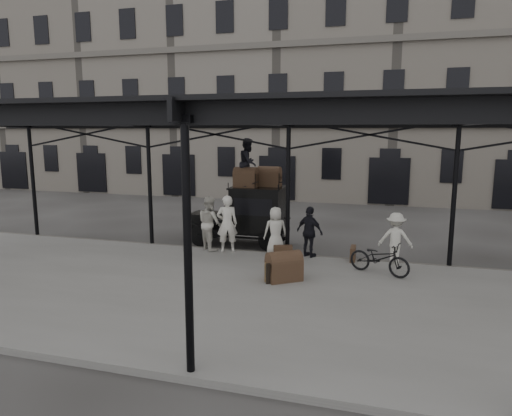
# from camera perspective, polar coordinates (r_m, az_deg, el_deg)

# --- Properties ---
(ground) EXTENTS (120.00, 120.00, 0.00)m
(ground) POSITION_cam_1_polar(r_m,az_deg,el_deg) (13.42, 2.11, -8.47)
(ground) COLOR #383533
(ground) RESTS_ON ground
(platform) EXTENTS (28.00, 8.00, 0.15)m
(platform) POSITION_cam_1_polar(r_m,az_deg,el_deg) (11.58, -0.31, -11.09)
(platform) COLOR slate
(platform) RESTS_ON ground
(canopy) EXTENTS (22.50, 9.00, 4.74)m
(canopy) POSITION_cam_1_polar(r_m,az_deg,el_deg) (11.10, 0.08, 11.83)
(canopy) COLOR black
(canopy) RESTS_ON ground
(building_frontage) EXTENTS (64.00, 8.00, 14.00)m
(building_frontage) POSITION_cam_1_polar(r_m,az_deg,el_deg) (30.67, 10.57, 14.77)
(building_frontage) COLOR slate
(building_frontage) RESTS_ON ground
(taxi) EXTENTS (3.65, 1.55, 2.18)m
(taxi) POSITION_cam_1_polar(r_m,az_deg,el_deg) (16.67, -0.76, -0.62)
(taxi) COLOR black
(taxi) RESTS_ON ground
(porter_left) EXTENTS (0.82, 0.69, 1.92)m
(porter_left) POSITION_cam_1_polar(r_m,az_deg,el_deg) (15.25, -3.64, -1.97)
(porter_left) COLOR silver
(porter_left) RESTS_ON platform
(porter_midleft) EXTENTS (1.13, 1.11, 1.84)m
(porter_midleft) POSITION_cam_1_polar(r_m,az_deg,el_deg) (15.61, -5.80, -1.88)
(porter_midleft) COLOR beige
(porter_midleft) RESTS_ON platform
(porter_centre) EXTENTS (0.91, 0.78, 1.58)m
(porter_centre) POSITION_cam_1_polar(r_m,az_deg,el_deg) (14.95, 2.46, -2.86)
(porter_centre) COLOR beige
(porter_centre) RESTS_ON platform
(porter_official) EXTENTS (1.04, 0.78, 1.64)m
(porter_official) POSITION_cam_1_polar(r_m,az_deg,el_deg) (14.72, 6.73, -2.98)
(porter_official) COLOR black
(porter_official) RESTS_ON platform
(porter_right) EXTENTS (1.04, 0.62, 1.57)m
(porter_right) POSITION_cam_1_polar(r_m,az_deg,el_deg) (14.56, 17.04, -3.63)
(porter_right) COLOR silver
(porter_right) RESTS_ON platform
(bicycle) EXTENTS (1.88, 1.25, 0.93)m
(bicycle) POSITION_cam_1_polar(r_m,az_deg,el_deg) (13.44, 15.17, -6.05)
(bicycle) COLOR black
(bicycle) RESTS_ON platform
(porter_roof) EXTENTS (0.69, 0.87, 1.73)m
(porter_roof) POSITION_cam_1_polar(r_m,az_deg,el_deg) (16.36, -0.97, 5.69)
(porter_roof) COLOR black
(porter_roof) RESTS_ON taxi
(steamer_trunk_roof_near) EXTENTS (0.83, 0.53, 0.60)m
(steamer_trunk_roof_near) POSITION_cam_1_polar(r_m,az_deg,el_deg) (16.28, -1.29, 3.67)
(steamer_trunk_roof_near) COLOR #4F3725
(steamer_trunk_roof_near) RESTS_ON taxi
(steamer_trunk_roof_far) EXTENTS (0.86, 0.56, 0.61)m
(steamer_trunk_roof_far) POSITION_cam_1_polar(r_m,az_deg,el_deg) (16.51, 1.67, 3.76)
(steamer_trunk_roof_far) COLOR #4F3725
(steamer_trunk_roof_far) RESTS_ON taxi
(steamer_trunk_platform) EXTENTS (1.08, 0.99, 0.68)m
(steamer_trunk_platform) POSITION_cam_1_polar(r_m,az_deg,el_deg) (12.50, 3.52, -7.52)
(steamer_trunk_platform) COLOR #4F3725
(steamer_trunk_platform) RESTS_ON platform
(wicker_hamper) EXTENTS (0.68, 0.56, 0.50)m
(wicker_hamper) POSITION_cam_1_polar(r_m,az_deg,el_deg) (12.55, 2.51, -7.87)
(wicker_hamper) COLOR olive
(wicker_hamper) RESTS_ON platform
(suitcase_upright) EXTENTS (0.16, 0.60, 0.45)m
(suitcase_upright) POSITION_cam_1_polar(r_m,az_deg,el_deg) (14.65, 12.02, -5.60)
(suitcase_upright) COLOR #4F3725
(suitcase_upright) RESTS_ON platform
(suitcase_flat) EXTENTS (0.62, 0.35, 0.40)m
(suitcase_flat) POSITION_cam_1_polar(r_m,az_deg,el_deg) (14.72, 3.39, -5.43)
(suitcase_flat) COLOR #4F3725
(suitcase_flat) RESTS_ON platform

